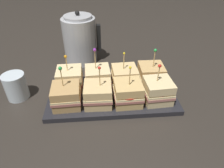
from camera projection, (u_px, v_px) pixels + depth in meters
name	position (u px, v px, depth m)	size (l,w,h in m)	color
ground_plane	(112.00, 97.00, 0.74)	(6.00, 6.00, 0.00)	#2D2823
serving_platter	(112.00, 95.00, 0.74)	(0.46, 0.24, 0.02)	#232328
sandwich_front_far_left	(66.00, 96.00, 0.66)	(0.10, 0.10, 0.15)	tan
sandwich_front_center_left	(98.00, 94.00, 0.67)	(0.10, 0.10, 0.15)	#DBB77A
sandwich_front_center_right	(128.00, 93.00, 0.67)	(0.10, 0.10, 0.15)	tan
sandwich_front_far_right	(158.00, 91.00, 0.68)	(0.10, 0.10, 0.14)	beige
sandwich_back_far_left	(70.00, 79.00, 0.74)	(0.10, 0.10, 0.14)	beige
sandwich_back_center_left	(98.00, 77.00, 0.75)	(0.10, 0.10, 0.15)	beige
sandwich_back_center_right	(124.00, 77.00, 0.76)	(0.10, 0.10, 0.14)	#DBB77A
sandwich_back_far_right	(151.00, 75.00, 0.76)	(0.10, 0.10, 0.15)	tan
kettle_steel	(80.00, 40.00, 0.92)	(0.17, 0.15, 0.24)	#B7BABF
drinking_glass	(16.00, 86.00, 0.72)	(0.08, 0.08, 0.10)	silver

